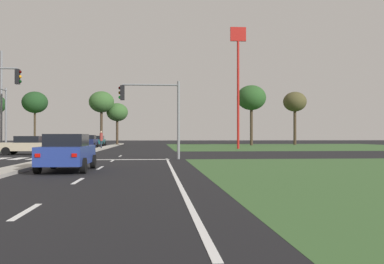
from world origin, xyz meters
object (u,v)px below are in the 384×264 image
at_px(car_teal_third, 98,141).
at_px(treeline_seventh, 295,102).
at_px(car_beige_second, 27,145).
at_px(treeline_fifth, 117,113).
at_px(treeline_sixth, 251,98).
at_px(car_blue_near, 67,152).
at_px(treeline_third, 35,103).
at_px(fastfood_pole_sign, 238,62).
at_px(treeline_fourth, 101,102).
at_px(car_navy_fourth, 89,141).
at_px(pedestrian_at_median, 101,138).
at_px(traffic_signal_near_right, 156,106).

bearing_deg(car_teal_third, treeline_seventh, -169.70).
bearing_deg(car_beige_second, treeline_fifth, -7.09).
distance_m(car_teal_third, treeline_sixth, 24.37).
height_order(car_blue_near, treeline_third, treeline_third).
height_order(fastfood_pole_sign, treeline_fifth, fastfood_pole_sign).
height_order(car_beige_second, treeline_fourth, treeline_fourth).
bearing_deg(treeline_third, fastfood_pole_sign, -37.37).
distance_m(car_beige_second, treeline_third, 37.33).
relative_size(car_blue_near, car_teal_third, 1.04).
bearing_deg(car_navy_fourth, treeline_third, -53.53).
relative_size(car_beige_second, treeline_seventh, 0.48).
distance_m(treeline_fourth, treeline_sixth, 23.21).
bearing_deg(car_teal_third, fastfood_pole_sign, 139.07).
bearing_deg(treeline_seventh, car_beige_second, -133.28).
bearing_deg(pedestrian_at_median, treeline_sixth, -130.76).
xyz_separation_m(treeline_third, treeline_fifth, (13.11, -2.01, -1.63)).
height_order(car_navy_fourth, treeline_seventh, treeline_seventh).
relative_size(car_navy_fourth, pedestrian_at_median, 2.46).
height_order(car_blue_near, traffic_signal_near_right, traffic_signal_near_right).
height_order(pedestrian_at_median, fastfood_pole_sign, fastfood_pole_sign).
xyz_separation_m(fastfood_pole_sign, treeline_sixth, (5.46, 17.75, -2.63)).
distance_m(traffic_signal_near_right, fastfood_pole_sign, 24.27).
bearing_deg(treeline_sixth, traffic_signal_near_right, -110.85).
xyz_separation_m(car_navy_fourth, treeline_third, (-10.51, 14.22, 5.94)).
height_order(fastfood_pole_sign, treeline_fourth, fastfood_pole_sign).
bearing_deg(treeline_third, car_teal_third, -30.52).
bearing_deg(traffic_signal_near_right, treeline_seventh, 61.67).
xyz_separation_m(car_blue_near, treeline_third, (-15.26, 52.34, 5.94)).
bearing_deg(treeline_fifth, treeline_third, 171.29).
bearing_deg(car_teal_third, car_beige_second, 86.66).
bearing_deg(treeline_fourth, treeline_third, 163.80).
distance_m(car_blue_near, car_beige_second, 17.77).
bearing_deg(treeline_fifth, car_teal_third, -120.17).
bearing_deg(treeline_fourth, treeline_seventh, 4.72).
bearing_deg(treeline_third, traffic_signal_near_right, -66.15).
distance_m(treeline_third, treeline_seventh, 42.06).
xyz_separation_m(car_beige_second, traffic_signal_near_right, (10.17, -7.42, 2.71)).
xyz_separation_m(traffic_signal_near_right, treeline_fifth, (-5.97, 41.16, 1.65)).
height_order(car_blue_near, car_navy_fourth, car_blue_near).
distance_m(pedestrian_at_median, treeline_third, 26.75).
relative_size(treeline_fourth, treeline_fifth, 1.26).
bearing_deg(treeline_third, treeline_seventh, -0.76).
bearing_deg(car_navy_fourth, fastfood_pole_sign, 157.22).
bearing_deg(traffic_signal_near_right, fastfood_pole_sign, 66.16).
xyz_separation_m(car_blue_near, treeline_fifth, (-2.15, 50.33, 4.30)).
bearing_deg(treeline_fifth, traffic_signal_near_right, -81.74).
relative_size(car_teal_third, treeline_fifth, 0.65).
distance_m(treeline_third, treeline_fifth, 13.36).
relative_size(treeline_fifth, treeline_seventh, 0.75).
distance_m(treeline_fourth, treeline_seventh, 31.36).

